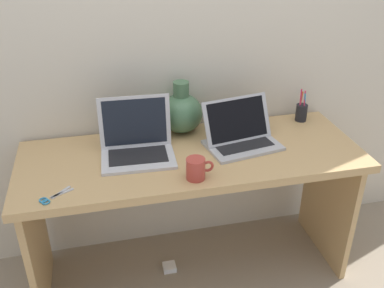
{
  "coord_description": "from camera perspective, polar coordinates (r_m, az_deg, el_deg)",
  "views": [
    {
      "loc": [
        -0.4,
        -1.76,
        1.78
      ],
      "look_at": [
        0.0,
        0.0,
        0.79
      ],
      "focal_mm": 40.91,
      "sensor_mm": 36.0,
      "label": 1
    }
  ],
  "objects": [
    {
      "name": "scissors",
      "position": [
        1.86,
        -17.94,
        -6.71
      ],
      "size": [
        0.14,
        0.11,
        0.01
      ],
      "color": "#B7B7BC",
      "rests_on": "desk"
    },
    {
      "name": "power_brick",
      "position": [
        2.53,
        -2.96,
        -15.74
      ],
      "size": [
        0.07,
        0.07,
        0.03
      ],
      "primitive_type": "cube",
      "color": "white",
      "rests_on": "ground"
    },
    {
      "name": "pen_cup",
      "position": [
        2.45,
        14.07,
        4.09
      ],
      "size": [
        0.06,
        0.06,
        0.18
      ],
      "color": "black",
      "rests_on": "desk"
    },
    {
      "name": "ground_plane",
      "position": [
        2.54,
        0.0,
        -15.93
      ],
      "size": [
        6.0,
        6.0,
        0.0
      ],
      "primitive_type": "plane",
      "color": "gray"
    },
    {
      "name": "laptop_left",
      "position": [
        2.06,
        -7.24,
        0.48
      ],
      "size": [
        0.35,
        0.27,
        0.26
      ],
      "color": "silver",
      "rests_on": "desk"
    },
    {
      "name": "laptop_right",
      "position": [
        2.15,
        6.29,
        1.4
      ],
      "size": [
        0.38,
        0.29,
        0.22
      ],
      "color": "#B2B2B7",
      "rests_on": "desk"
    },
    {
      "name": "desk",
      "position": [
        2.16,
        0.0,
        -4.7
      ],
      "size": [
        1.63,
        0.6,
        0.74
      ],
      "color": "tan",
      "rests_on": "ground"
    },
    {
      "name": "coffee_mug",
      "position": [
        1.87,
        0.56,
        -3.23
      ],
      "size": [
        0.12,
        0.08,
        0.1
      ],
      "color": "#B23D33",
      "rests_on": "desk"
    },
    {
      "name": "back_wall",
      "position": [
        2.22,
        -2.04,
        13.48
      ],
      "size": [
        4.4,
        0.04,
        2.4
      ],
      "primitive_type": "cube",
      "color": "beige",
      "rests_on": "ground"
    },
    {
      "name": "green_vase",
      "position": [
        2.24,
        -1.39,
        4.19
      ],
      "size": [
        0.22,
        0.22,
        0.27
      ],
      "color": "#47704C",
      "rests_on": "desk"
    }
  ]
}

